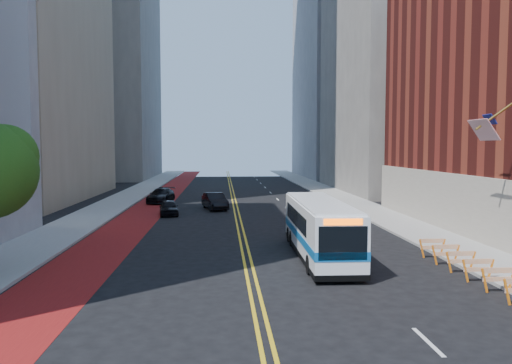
{
  "coord_description": "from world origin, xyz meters",
  "views": [
    {
      "loc": [
        -1.27,
        -16.01,
        5.78
      ],
      "look_at": [
        0.37,
        8.0,
        4.06
      ],
      "focal_mm": 35.0,
      "sensor_mm": 36.0,
      "label": 1
    }
  ],
  "objects_px": {
    "car_a": "(169,208)",
    "transit_bus": "(319,228)",
    "car_b": "(215,201)",
    "car_c": "(161,196)"
  },
  "relations": [
    {
      "from": "car_a",
      "to": "transit_bus",
      "type": "bearing_deg",
      "value": -67.92
    },
    {
      "from": "transit_bus",
      "to": "car_a",
      "type": "relative_size",
      "value": 2.88
    },
    {
      "from": "transit_bus",
      "to": "car_a",
      "type": "xyz_separation_m",
      "value": [
        -9.56,
        16.6,
        -0.9
      ]
    },
    {
      "from": "transit_bus",
      "to": "car_b",
      "type": "xyz_separation_m",
      "value": [
        -5.73,
        20.3,
        -0.79
      ]
    },
    {
      "from": "car_b",
      "to": "car_c",
      "type": "bearing_deg",
      "value": 119.56
    },
    {
      "from": "car_b",
      "to": "car_a",
      "type": "bearing_deg",
      "value": -150.14
    },
    {
      "from": "transit_bus",
      "to": "car_b",
      "type": "distance_m",
      "value": 21.11
    },
    {
      "from": "car_b",
      "to": "car_c",
      "type": "relative_size",
      "value": 0.91
    },
    {
      "from": "car_a",
      "to": "car_b",
      "type": "xyz_separation_m",
      "value": [
        3.82,
        3.69,
        0.12
      ]
    },
    {
      "from": "car_a",
      "to": "car_b",
      "type": "distance_m",
      "value": 5.32
    }
  ]
}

